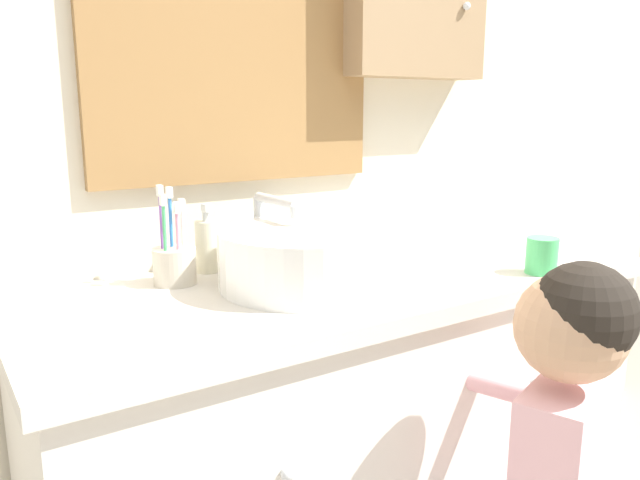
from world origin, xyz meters
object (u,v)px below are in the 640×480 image
Objects in this scene: toothbrush_holder at (174,262)px; soap_dispenser at (207,245)px; sink_basin at (306,256)px; drinking_cup at (542,256)px; child_figure at (561,447)px.

toothbrush_holder reaches higher than soap_dispenser.
toothbrush_holder is at bearing 144.30° from sink_basin.
toothbrush_holder reaches higher than drinking_cup.
toothbrush_holder is at bearing -151.15° from soap_dispenser.
sink_basin is 0.24m from soap_dispenser.
toothbrush_holder is at bearing 152.78° from drinking_cup.
soap_dispenser is 1.92× the size of drinking_cup.
drinking_cup is (0.69, -0.36, -0.01)m from toothbrush_holder.
toothbrush_holder is 1.34× the size of soap_dispenser.
sink_basin is 0.27m from toothbrush_holder.
sink_basin is 2.02× the size of toothbrush_holder.
soap_dispenser is at bearing 120.87° from sink_basin.
soap_dispenser is (0.09, 0.05, 0.01)m from toothbrush_holder.
toothbrush_holder is (-0.22, 0.16, -0.02)m from sink_basin.
child_figure is 11.52× the size of drinking_cup.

